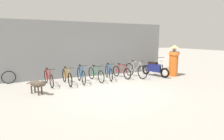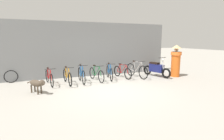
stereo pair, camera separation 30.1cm
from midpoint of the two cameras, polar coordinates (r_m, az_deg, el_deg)
name	(u,v)px [view 1 (the left image)]	position (r m, az deg, el deg)	size (l,w,h in m)	color
ground_plane	(111,91)	(7.13, -1.53, -6.76)	(60.00, 60.00, 0.00)	#9E998E
shop_wall_back	(88,50)	(9.91, -8.70, 6.59)	(9.59, 0.20, 2.99)	slate
bicycle_0	(49,78)	(8.44, -20.98, -2.47)	(0.46, 1.68, 0.79)	black
bicycle_1	(67,77)	(8.35, -15.51, -2.25)	(0.46, 1.70, 0.82)	black
bicycle_2	(81,75)	(8.48, -11.06, -1.71)	(0.46, 1.63, 0.88)	black
bicycle_3	(96,74)	(8.76, -6.27, -1.42)	(0.46, 1.66, 0.80)	black
bicycle_4	(109,73)	(9.09, -2.03, -0.82)	(0.46, 1.65, 0.86)	black
bicycle_5	(121,72)	(9.44, 2.17, -0.63)	(0.47, 1.57, 0.79)	black
bicycle_6	(136,70)	(9.63, 6.82, -0.13)	(0.46, 1.78, 0.93)	black
motorcycle	(155,68)	(10.13, 13.01, 0.48)	(0.68, 1.83, 1.10)	black
stray_dog	(37,84)	(7.20, -24.32, -4.25)	(0.73, 1.01, 0.58)	#4C3F33
person_in_robes	(174,60)	(10.36, 18.75, 3.06)	(0.73, 0.73, 1.76)	orange
spare_tire_left	(153,67)	(11.68, 12.39, 1.09)	(0.61, 0.12, 0.61)	black
spare_tire_right	(9,77)	(9.56, -31.44, -2.06)	(0.61, 0.14, 0.61)	black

